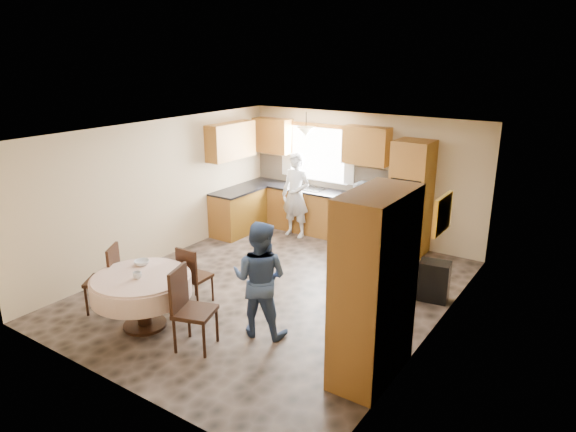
% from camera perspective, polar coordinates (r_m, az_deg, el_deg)
% --- Properties ---
extents(floor, '(5.00, 6.00, 0.01)m').
position_cam_1_polar(floor, '(8.25, -1.49, -8.14)').
color(floor, brown).
rests_on(floor, ground).
extents(ceiling, '(5.00, 6.00, 0.01)m').
position_cam_1_polar(ceiling, '(7.51, -1.64, 9.29)').
color(ceiling, white).
rests_on(ceiling, wall_back).
extents(wall_back, '(5.00, 0.02, 2.50)m').
position_cam_1_polar(wall_back, '(10.29, 8.19, 4.35)').
color(wall_back, tan).
rests_on(wall_back, floor).
extents(wall_front, '(5.00, 0.02, 2.50)m').
position_cam_1_polar(wall_front, '(5.78, -19.21, -7.33)').
color(wall_front, tan).
rests_on(wall_front, floor).
extents(wall_left, '(0.02, 6.00, 2.50)m').
position_cam_1_polar(wall_left, '(9.41, -14.08, 2.72)').
color(wall_left, tan).
rests_on(wall_left, floor).
extents(wall_right, '(0.02, 6.00, 2.50)m').
position_cam_1_polar(wall_right, '(6.73, 16.09, -3.44)').
color(wall_right, tan).
rests_on(wall_right, floor).
extents(window, '(1.40, 0.03, 1.10)m').
position_cam_1_polar(window, '(10.66, 3.36, 6.89)').
color(window, white).
rests_on(window, wall_back).
extents(curtain_left, '(0.22, 0.02, 1.15)m').
position_cam_1_polar(curtain_left, '(11.00, -0.15, 7.53)').
color(curtain_left, white).
rests_on(curtain_left, wall_back).
extents(curtain_right, '(0.22, 0.02, 1.15)m').
position_cam_1_polar(curtain_right, '(10.25, 6.85, 6.64)').
color(curtain_right, white).
rests_on(curtain_right, wall_back).
extents(base_cab_back, '(3.30, 0.60, 0.88)m').
position_cam_1_polar(base_cab_back, '(10.63, 3.18, 0.42)').
color(base_cab_back, '#AC662E').
rests_on(base_cab_back, floor).
extents(counter_back, '(3.30, 0.64, 0.04)m').
position_cam_1_polar(counter_back, '(10.51, 3.22, 2.81)').
color(counter_back, black).
rests_on(counter_back, base_cab_back).
extents(base_cab_left, '(0.60, 1.20, 0.88)m').
position_cam_1_polar(base_cab_left, '(10.67, -5.55, 0.43)').
color(base_cab_left, '#AC662E').
rests_on(base_cab_left, floor).
extents(counter_left, '(0.64, 1.20, 0.04)m').
position_cam_1_polar(counter_left, '(10.55, -5.63, 2.81)').
color(counter_left, black).
rests_on(counter_left, base_cab_left).
extents(backsplash, '(3.30, 0.02, 0.55)m').
position_cam_1_polar(backsplash, '(10.68, 4.05, 4.60)').
color(backsplash, tan).
rests_on(backsplash, wall_back).
extents(wall_cab_left, '(0.85, 0.33, 0.72)m').
position_cam_1_polar(wall_cab_left, '(11.05, -1.74, 8.93)').
color(wall_cab_left, '#C98332').
rests_on(wall_cab_left, wall_back).
extents(wall_cab_right, '(0.90, 0.33, 0.72)m').
position_cam_1_polar(wall_cab_right, '(9.95, 8.72, 7.75)').
color(wall_cab_right, '#C98332').
rests_on(wall_cab_right, wall_back).
extents(wall_cab_side, '(0.33, 1.20, 0.72)m').
position_cam_1_polar(wall_cab_side, '(10.42, -6.38, 8.29)').
color(wall_cab_side, '#C98332').
rests_on(wall_cab_side, wall_left).
extents(oven_tower, '(0.66, 0.62, 2.12)m').
position_cam_1_polar(oven_tower, '(9.63, 13.48, 1.94)').
color(oven_tower, '#AC662E').
rests_on(oven_tower, floor).
extents(oven_upper, '(0.56, 0.01, 0.45)m').
position_cam_1_polar(oven_upper, '(9.29, 12.87, 2.63)').
color(oven_upper, black).
rests_on(oven_upper, oven_tower).
extents(oven_lower, '(0.56, 0.01, 0.45)m').
position_cam_1_polar(oven_lower, '(9.43, 12.66, -0.30)').
color(oven_lower, black).
rests_on(oven_lower, oven_tower).
extents(pendant, '(0.36, 0.36, 0.18)m').
position_cam_1_polar(pendant, '(10.17, 2.02, 9.35)').
color(pendant, beige).
rests_on(pendant, ceiling).
extents(sideboard, '(1.17, 0.56, 0.81)m').
position_cam_1_polar(sideboard, '(8.13, 9.44, -5.65)').
color(sideboard, '#341A0E').
rests_on(sideboard, floor).
extents(space_heater, '(0.49, 0.38, 0.61)m').
position_cam_1_polar(space_heater, '(8.11, 15.90, -6.96)').
color(space_heater, black).
rests_on(space_heater, floor).
extents(cupboard, '(0.58, 1.16, 2.22)m').
position_cam_1_polar(cupboard, '(5.84, 9.56, -7.83)').
color(cupboard, '#AC662E').
rests_on(cupboard, floor).
extents(dining_table, '(1.33, 1.33, 0.76)m').
position_cam_1_polar(dining_table, '(7.24, -15.97, -7.59)').
color(dining_table, '#341A0E').
rests_on(dining_table, floor).
extents(chair_left, '(0.59, 0.59, 0.99)m').
position_cam_1_polar(chair_left, '(7.85, -19.45, -6.23)').
color(chair_left, '#341A0E').
rests_on(chair_left, floor).
extents(chair_back, '(0.41, 0.41, 0.91)m').
position_cam_1_polar(chair_back, '(7.70, -10.63, -6.29)').
color(chair_back, '#341A0E').
rests_on(chair_back, floor).
extents(chair_right, '(0.59, 0.59, 1.07)m').
position_cam_1_polar(chair_right, '(6.63, -11.02, -9.61)').
color(chair_right, '#341A0E').
rests_on(chair_right, floor).
extents(framed_picture, '(0.06, 0.60, 0.49)m').
position_cam_1_polar(framed_picture, '(6.86, 16.79, 0.21)').
color(framed_picture, gold).
rests_on(framed_picture, wall_right).
extents(microwave, '(0.55, 0.37, 0.30)m').
position_cam_1_polar(microwave, '(9.88, 9.06, 2.68)').
color(microwave, silver).
rests_on(microwave, counter_back).
extents(person_sink, '(0.63, 0.42, 1.71)m').
position_cam_1_polar(person_sink, '(10.32, 0.87, 2.32)').
color(person_sink, silver).
rests_on(person_sink, floor).
extents(person_dining, '(0.89, 0.77, 1.57)m').
position_cam_1_polar(person_dining, '(6.74, -3.15, -6.99)').
color(person_dining, '#384F7B').
rests_on(person_dining, floor).
extents(bowl_sideboard, '(0.24, 0.24, 0.06)m').
position_cam_1_polar(bowl_sideboard, '(8.05, 8.26, -2.50)').
color(bowl_sideboard, '#B2B2B2').
rests_on(bowl_sideboard, sideboard).
extents(bottle_sideboard, '(0.14, 0.14, 0.28)m').
position_cam_1_polar(bottle_sideboard, '(7.85, 11.19, -2.34)').
color(bottle_sideboard, silver).
rests_on(bottle_sideboard, sideboard).
extents(cup_table, '(0.13, 0.13, 0.09)m').
position_cam_1_polar(cup_table, '(7.07, -16.40, -6.34)').
color(cup_table, '#B2B2B2').
rests_on(cup_table, dining_table).
extents(bowl_table, '(0.26, 0.26, 0.07)m').
position_cam_1_polar(bowl_table, '(7.50, -15.94, -5.01)').
color(bowl_table, '#B2B2B2').
rests_on(bowl_table, dining_table).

